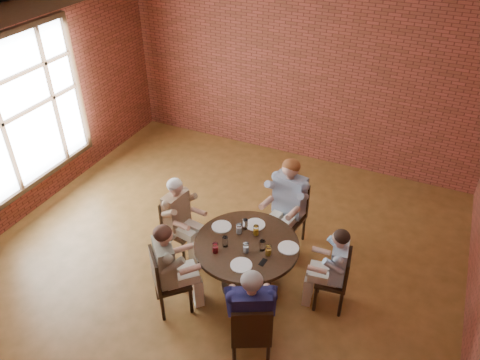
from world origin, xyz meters
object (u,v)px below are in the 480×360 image
at_px(chair_c, 177,225).
at_px(smartphone, 263,262).
at_px(chair_a, 338,278).
at_px(diner_a, 333,269).
at_px(chair_b, 289,211).
at_px(diner_b, 287,204).
at_px(diner_d, 171,268).
at_px(dining_table, 247,256).
at_px(diner_e, 251,316).
at_px(chair_e, 251,332).
at_px(chair_d, 165,279).
at_px(diner_c, 180,219).

distance_m(chair_c, smartphone, 1.55).
distance_m(chair_a, chair_c, 2.31).
bearing_deg(diner_a, chair_b, -145.41).
bearing_deg(diner_b, diner_d, -107.56).
height_order(diner_a, diner_d, diner_d).
xyz_separation_m(dining_table, diner_e, (0.47, -0.94, 0.14)).
height_order(chair_c, smartphone, chair_c).
height_order(chair_a, diner_e, diner_e).
distance_m(diner_e, smartphone, 0.74).
relative_size(dining_table, chair_c, 1.46).
height_order(chair_a, diner_a, diner_a).
height_order(dining_table, chair_e, chair_e).
distance_m(chair_c, chair_e, 2.07).
relative_size(diner_d, smartphone, 10.39).
height_order(chair_b, diner_b, diner_b).
relative_size(chair_a, smartphone, 6.94).
bearing_deg(smartphone, diner_d, -149.38).
relative_size(chair_e, diner_e, 0.70).
bearing_deg(diner_e, diner_b, -107.63).
bearing_deg(chair_d, chair_e, -147.02).
height_order(chair_a, chair_d, chair_d).
bearing_deg(diner_c, chair_d, -150.76).
distance_m(chair_b, diner_e, 2.10).
distance_m(chair_e, diner_e, 0.18).
bearing_deg(dining_table, diner_d, -135.28).
bearing_deg(diner_a, chair_a, 90.00).
height_order(diner_d, diner_e, diner_e).
distance_m(chair_a, chair_d, 2.11).
xyz_separation_m(diner_b, diner_d, (-0.86, -1.72, -0.05)).
height_order(diner_b, diner_d, diner_b).
bearing_deg(diner_e, smartphone, -104.09).
xyz_separation_m(diner_a, chair_e, (-0.57, -1.18, -0.10)).
xyz_separation_m(chair_c, chair_d, (0.41, -0.95, 0.01)).
bearing_deg(diner_a, diner_c, -99.08).
relative_size(dining_table, diner_e, 0.99).
bearing_deg(chair_a, dining_table, -90.00).
bearing_deg(diner_c, chair_e, -117.41).
bearing_deg(chair_a, diner_c, -98.80).
relative_size(dining_table, chair_e, 1.40).
bearing_deg(diner_e, chair_b, -108.43).
distance_m(diner_c, chair_d, 1.00).
bearing_deg(dining_table, chair_a, 8.32).
bearing_deg(smartphone, diner_a, 32.27).
height_order(chair_d, smartphone, chair_d).
distance_m(chair_c, diner_d, 1.01).
distance_m(chair_a, diner_a, 0.15).
bearing_deg(chair_c, diner_a, -81.31).
relative_size(diner_c, chair_e, 1.35).
bearing_deg(diner_b, diner_a, -34.75).
distance_m(dining_table, chair_d, 1.06).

